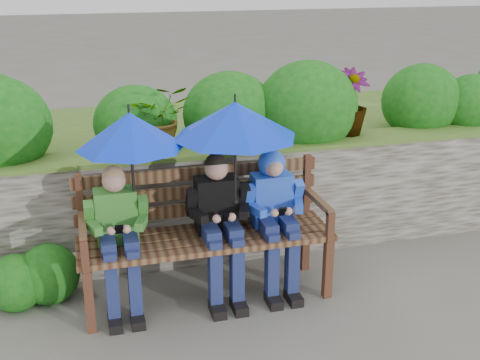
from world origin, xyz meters
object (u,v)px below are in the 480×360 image
object	(u,v)px
boy_middle	(219,219)
umbrella_right	(235,120)
umbrella_left	(130,130)
boy_right	(275,208)
park_bench	(204,225)
boy_left	(118,231)

from	to	relation	value
boy_middle	umbrella_right	bearing A→B (deg)	6.70
umbrella_left	boy_middle	bearing A→B (deg)	-4.22
boy_right	umbrella_left	distance (m)	1.30
boy_right	boy_middle	bearing A→B (deg)	-178.22
boy_middle	umbrella_left	size ratio (longest dim) A/B	1.39
park_bench	umbrella_left	xyz separation A→B (m)	(-0.53, -0.05, 0.82)
boy_middle	boy_left	bearing A→B (deg)	179.76
boy_left	umbrella_right	world-z (taller)	umbrella_right
umbrella_left	park_bench	bearing A→B (deg)	5.15
boy_middle	umbrella_left	distance (m)	0.98
boy_left	umbrella_right	distance (m)	1.20
park_bench	umbrella_right	size ratio (longest dim) A/B	2.09
park_bench	boy_right	bearing A→B (deg)	-8.29
boy_right	umbrella_left	size ratio (longest dim) A/B	1.37
park_bench	umbrella_right	world-z (taller)	umbrella_right
park_bench	umbrella_right	distance (m)	0.89
park_bench	umbrella_left	size ratio (longest dim) A/B	2.33
boy_left	boy_right	world-z (taller)	boy_right
park_bench	boy_right	xyz separation A→B (m)	(0.56, -0.08, 0.12)
boy_left	boy_middle	bearing A→B (deg)	-0.24
umbrella_left	boy_right	bearing A→B (deg)	-1.73
boy_left	umbrella_left	size ratio (longest dim) A/B	1.35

